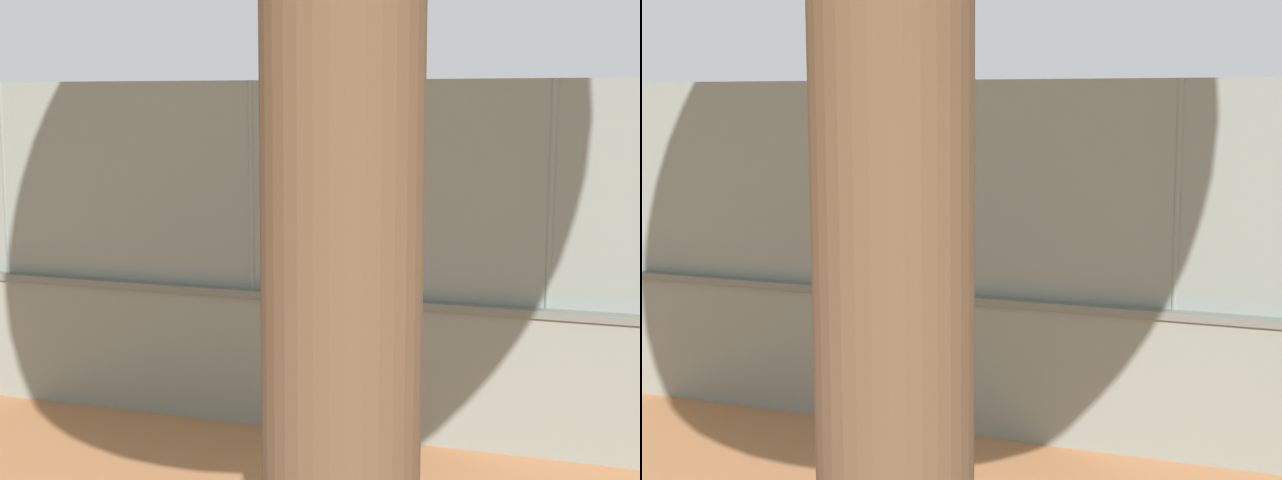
{
  "view_description": "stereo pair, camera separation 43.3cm",
  "coord_description": "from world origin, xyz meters",
  "views": [
    {
      "loc": [
        -7.73,
        18.64,
        3.54
      ],
      "look_at": [
        -2.5,
        4.6,
        1.37
      ],
      "focal_mm": 53.95,
      "sensor_mm": 36.0,
      "label": 1
    },
    {
      "loc": [
        -8.14,
        18.48,
        3.54
      ],
      "look_at": [
        -2.5,
        4.6,
        1.37
      ],
      "focal_mm": 53.95,
      "sensor_mm": 36.0,
      "label": 2
    }
  ],
  "objects": [
    {
      "name": "player_near_wall_returning",
      "position": [
        -0.57,
        -0.93,
        0.97
      ],
      "size": [
        0.99,
        0.77,
        1.65
      ],
      "color": "black",
      "rests_on": "ground_plane"
    },
    {
      "name": "player_baseline_waiting",
      "position": [
        -4.93,
        -1.81,
        0.85
      ],
      "size": [
        0.69,
        0.99,
        1.47
      ],
      "color": "black",
      "rests_on": "ground_plane"
    },
    {
      "name": "perimeter_wall",
      "position": [
        -1.84,
        9.25,
        0.76
      ],
      "size": [
        29.07,
        1.14,
        1.51
      ],
      "color": "gray",
      "rests_on": "ground_plane"
    },
    {
      "name": "sports_ball",
      "position": [
        -3.12,
        6.17,
        0.07
      ],
      "size": [
        0.13,
        0.13,
        0.13
      ],
      "primitive_type": "sphere",
      "color": "white",
      "rests_on": "ground_plane"
    },
    {
      "name": "fence_panel_on_wall",
      "position": [
        -1.84,
        9.25,
        2.63
      ],
      "size": [
        28.55,
        0.83,
        2.25
      ],
      "color": "gray",
      "rests_on": "perimeter_wall"
    },
    {
      "name": "ground_plane",
      "position": [
        0.0,
        0.0,
        0.0
      ],
      "size": [
        260.0,
        260.0,
        0.0
      ],
      "primitive_type": "plane",
      "color": "#B27247"
    },
    {
      "name": "player_at_service_line",
      "position": [
        -2.84,
        5.66,
        0.99
      ],
      "size": [
        1.28,
        0.76,
        1.67
      ],
      "color": "#B2B2B2",
      "rests_on": "ground_plane"
    },
    {
      "name": "courtside_bench",
      "position": [
        -4.32,
        7.82,
        0.46
      ],
      "size": [
        1.61,
        0.42,
        0.87
      ],
      "color": "gray",
      "rests_on": "ground_plane"
    }
  ]
}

